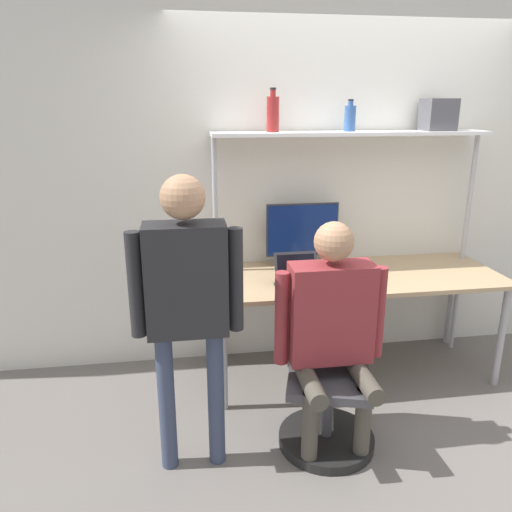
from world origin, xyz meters
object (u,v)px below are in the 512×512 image
Objects in this scene: office_chair at (328,399)px; storage_box at (438,115)px; person_seated at (332,321)px; bottle_red at (273,113)px; cell_phone at (337,288)px; monitor at (302,234)px; bottle_blue at (350,118)px; person_standing at (187,291)px; laptop at (297,278)px.

storage_box is at bearing 43.59° from office_chair.
bottle_red is at bearing 98.32° from person_seated.
cell_phone is 0.69× the size of storage_box.
cell_phone is at bearing -55.10° from bottle_red.
cell_phone is (0.12, -0.50, -0.24)m from monitor.
bottle_red reaches higher than bottle_blue.
cell_phone is at bearing -111.41° from bottle_blue.
person_standing is 2.26m from storage_box.
storage_box is (1.04, 1.02, 1.06)m from person_seated.
person_seated reaches higher than cell_phone.
person_standing is 7.54× the size of bottle_blue.
laptop is 1.00× the size of bottle_red.
office_chair is 0.56× the size of person_standing.
bottle_red is 1.19m from storage_box.
person_standing is at bearing -128.78° from monitor.
bottle_blue is 0.98× the size of storage_box.
bottle_blue reaches higher than person_seated.
office_chair is 0.52m from person_seated.
person_seated is 1.80m from storage_box.
storage_box is (1.82, 1.06, 0.82)m from person_standing.
monitor reaches higher than office_chair.
storage_box is at bearing 44.50° from person_seated.
bottle_blue reaches higher than person_standing.
cell_phone is 0.56m from person_seated.
person_seated is at bearing -111.00° from bottle_blue.
monitor is 2.43× the size of storage_box.
office_chair is at bearing -136.41° from storage_box.
monitor is 1.23m from office_chair.
person_seated is 0.81m from person_standing.
laptop is 1.17m from bottle_blue.
person_seated is 0.83× the size of person_standing.
bottle_blue is 0.75× the size of bottle_red.
bottle_blue is (0.31, -0.00, 0.81)m from monitor.
person_standing is (-0.78, -0.04, 0.24)m from person_seated.
bottle_red is (-0.54, 0.00, 0.03)m from bottle_blue.
storage_box is (0.96, -0.00, 0.83)m from monitor.
person_seated is (-0.20, -0.52, 0.02)m from cell_phone.
person_standing is (-0.97, -0.56, 0.25)m from cell_phone.
bottle_blue is (1.17, 1.06, 0.80)m from person_standing.
cell_phone is 0.72m from office_chair.
storage_box reaches higher than laptop.
person_standing is (-0.79, -0.08, 0.75)m from office_chair.
monitor is 1.36m from person_standing.
cell_phone is 1.18m from bottle_blue.
bottle_red is (-0.16, 0.98, 1.58)m from office_chair.
storage_box reaches higher than person_standing.
person_standing is (-0.72, -0.64, 0.20)m from laptop.
bottle_blue reaches higher than monitor.
person_seated is 4.67× the size of bottle_red.
person_standing reaches higher than monitor.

